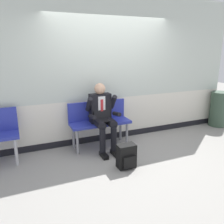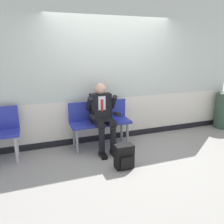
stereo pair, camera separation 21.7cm
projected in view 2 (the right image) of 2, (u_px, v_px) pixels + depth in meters
ground_plane at (120, 149)px, 4.50m from camera, size 18.00×18.00×0.00m
station_wall at (110, 71)px, 4.65m from camera, size 5.94×0.14×2.92m
bench_with_person at (100, 119)px, 4.53m from camera, size 1.17×0.42×0.89m
person_seated at (103, 115)px, 4.31m from camera, size 0.57×0.70×1.27m
backpack at (124, 157)px, 3.74m from camera, size 0.30×0.22×0.40m
trash_bin at (224, 110)px, 5.60m from camera, size 0.42×0.42×0.86m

